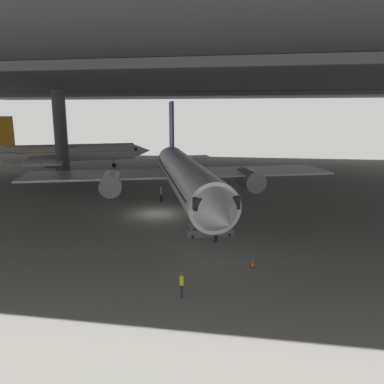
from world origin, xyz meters
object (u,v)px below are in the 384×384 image
at_px(traffic_cone_orange, 253,263).
at_px(crew_worker_by_stairs, 216,232).
at_px(airplane_main, 185,175).
at_px(airplane_distant, 67,153).
at_px(crew_worker_near_nose, 182,283).
at_px(boarding_stairs, 210,227).
at_px(baggage_tug, 209,189).

bearing_deg(traffic_cone_orange, crew_worker_by_stairs, 122.70).
height_order(airplane_main, airplane_distant, airplane_main).
height_order(airplane_distant, traffic_cone_orange, airplane_distant).
xyz_separation_m(airplane_main, airplane_distant, (-27.58, 24.93, -0.41)).
xyz_separation_m(crew_worker_near_nose, airplane_distant, (-31.43, 46.82, 2.27)).
bearing_deg(crew_worker_by_stairs, airplane_main, 112.03).
relative_size(crew_worker_by_stairs, airplane_distant, 0.05).
xyz_separation_m(crew_worker_near_nose, traffic_cone_orange, (4.07, 5.11, -0.64)).
xyz_separation_m(boarding_stairs, baggage_tug, (-2.20, 17.81, -0.22)).
bearing_deg(baggage_tug, airplane_main, -104.32).
relative_size(boarding_stairs, traffic_cone_orange, 8.05).
xyz_separation_m(boarding_stairs, traffic_cone_orange, (3.76, -6.60, -0.45)).
bearing_deg(boarding_stairs, traffic_cone_orange, -60.30).
bearing_deg(boarding_stairs, airplane_distant, 132.11).
distance_m(traffic_cone_orange, baggage_tug, 25.13).
distance_m(airplane_main, airplane_distant, 37.18).
relative_size(airplane_main, crew_worker_by_stairs, 23.76).
bearing_deg(crew_worker_by_stairs, traffic_cone_orange, -57.30).
bearing_deg(boarding_stairs, baggage_tug, 97.05).
bearing_deg(crew_worker_near_nose, boarding_stairs, 88.49).
relative_size(boarding_stairs, airplane_distant, 0.16).
height_order(crew_worker_near_nose, baggage_tug, crew_worker_near_nose).
xyz_separation_m(crew_worker_by_stairs, traffic_cone_orange, (3.05, -4.75, -0.63)).
distance_m(airplane_distant, traffic_cone_orange, 54.85).
bearing_deg(baggage_tug, boarding_stairs, -82.95).
xyz_separation_m(airplane_main, crew_worker_near_nose, (3.84, -21.89, -2.68)).
distance_m(airplane_main, baggage_tug, 8.46).
distance_m(crew_worker_near_nose, baggage_tug, 29.58).
height_order(traffic_cone_orange, baggage_tug, baggage_tug).
height_order(crew_worker_near_nose, crew_worker_by_stairs, crew_worker_near_nose).
relative_size(airplane_main, traffic_cone_orange, 64.47).
relative_size(airplane_distant, baggage_tug, 13.39).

